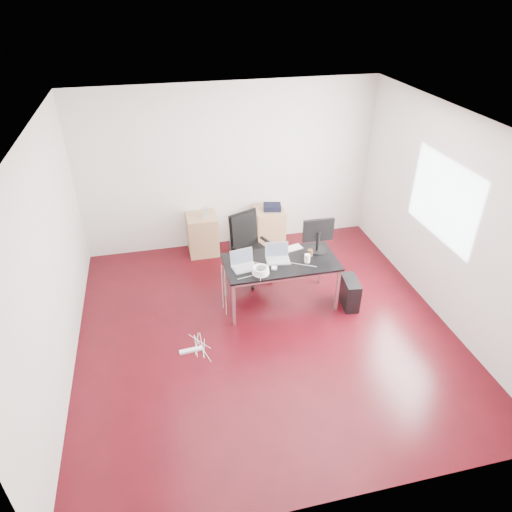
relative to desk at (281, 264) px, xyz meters
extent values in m
plane|color=#38060D|center=(-0.35, -0.52, -0.68)|extent=(5.00, 5.00, 0.00)
plane|color=silver|center=(-0.35, -0.52, 2.12)|extent=(5.00, 5.00, 0.00)
plane|color=silver|center=(-0.35, 1.98, 0.72)|extent=(5.00, 0.00, 5.00)
plane|color=silver|center=(-0.35, -3.02, 0.72)|extent=(5.00, 0.00, 5.00)
plane|color=silver|center=(-2.85, -0.52, 0.72)|extent=(0.00, 5.00, 5.00)
plane|color=silver|center=(2.15, -0.52, 0.72)|extent=(0.00, 5.00, 5.00)
plane|color=white|center=(2.13, -0.32, 0.92)|extent=(0.00, 1.50, 1.50)
cube|color=black|center=(0.00, 0.00, 0.04)|extent=(1.60, 0.80, 0.03)
cube|color=silver|center=(-0.75, -0.35, -0.33)|extent=(0.04, 0.04, 0.70)
cube|color=silver|center=(-0.75, 0.35, -0.33)|extent=(0.04, 0.04, 0.70)
cube|color=silver|center=(0.75, -0.35, -0.33)|extent=(0.04, 0.04, 0.70)
cube|color=silver|center=(0.75, 0.35, -0.33)|extent=(0.04, 0.04, 0.70)
cylinder|color=black|center=(-0.25, 0.67, -0.44)|extent=(0.06, 0.06, 0.47)
cube|color=black|center=(-0.25, 0.67, -0.18)|extent=(0.62, 0.61, 0.06)
cube|color=black|center=(-0.34, 0.87, 0.13)|extent=(0.46, 0.27, 0.55)
cube|color=#A77B53|center=(-0.91, 1.71, -0.33)|extent=(0.50, 0.50, 0.70)
cube|color=#A77B53|center=(0.27, 1.71, -0.33)|extent=(0.50, 0.50, 0.70)
cube|color=black|center=(0.98, -0.28, -0.46)|extent=(0.25, 0.47, 0.44)
cylinder|color=black|center=(-0.37, 1.50, -0.54)|extent=(0.25, 0.25, 0.28)
cube|color=white|center=(-1.40, -0.74, -0.66)|extent=(0.30, 0.08, 0.04)
cube|color=silver|center=(-0.53, -0.07, 0.06)|extent=(0.36, 0.28, 0.01)
cube|color=silver|center=(-0.55, 0.04, 0.18)|extent=(0.33, 0.10, 0.22)
cube|color=#475166|center=(-0.55, 0.03, 0.18)|extent=(0.29, 0.08, 0.18)
cube|color=silver|center=(-0.04, 0.00, 0.06)|extent=(0.36, 0.27, 0.01)
cube|color=silver|center=(-0.03, 0.12, 0.18)|extent=(0.33, 0.09, 0.22)
cube|color=#475166|center=(-0.03, 0.11, 0.18)|extent=(0.29, 0.07, 0.18)
cylinder|color=black|center=(0.59, 0.15, 0.06)|extent=(0.26, 0.26, 0.02)
cylinder|color=black|center=(0.59, 0.15, 0.22)|extent=(0.05, 0.05, 0.30)
cube|color=black|center=(0.59, 0.16, 0.39)|extent=(0.45, 0.06, 0.34)
cube|color=#475166|center=(0.59, 0.19, 0.39)|extent=(0.40, 0.01, 0.29)
cube|color=white|center=(0.18, 0.27, 0.06)|extent=(0.46, 0.24, 0.02)
cylinder|color=white|center=(0.35, -0.10, 0.11)|extent=(0.10, 0.10, 0.12)
cylinder|color=#52331C|center=(0.44, 0.04, 0.10)|extent=(0.09, 0.09, 0.10)
torus|color=white|center=(-0.35, -0.25, 0.07)|extent=(0.24, 0.24, 0.04)
torus|color=white|center=(-0.35, -0.25, 0.11)|extent=(0.23, 0.23, 0.04)
torus|color=white|center=(-0.35, -0.25, 0.14)|extent=(0.22, 0.22, 0.04)
cube|color=white|center=(-0.14, -0.17, 0.07)|extent=(0.09, 0.09, 0.03)
cube|color=#9E9E9E|center=(-0.84, 1.65, 0.11)|extent=(0.10, 0.09, 0.18)
cube|color=black|center=(0.32, 1.68, 0.07)|extent=(0.34, 0.30, 0.09)
camera|label=1|loc=(-1.56, -5.19, 3.52)|focal=32.00mm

